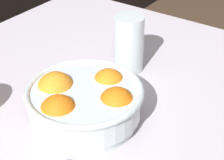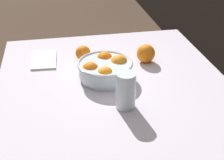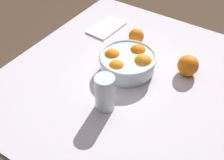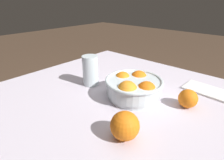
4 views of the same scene
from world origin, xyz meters
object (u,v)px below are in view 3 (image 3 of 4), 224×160
fruit_bowl (128,62)px  orange_loose_front (136,36)px  orange_loose_near_bowl (188,65)px  juice_glass (105,94)px

fruit_bowl → orange_loose_front: size_ratio=3.33×
orange_loose_near_bowl → orange_loose_front: orange_loose_near_bowl is taller
fruit_bowl → juice_glass: (0.21, 0.04, 0.02)m
orange_loose_near_bowl → orange_loose_front: bearing=-105.0°
fruit_bowl → orange_loose_near_bowl: 0.24m
fruit_bowl → orange_loose_near_bowl: bearing=119.5°
fruit_bowl → orange_loose_front: (-0.19, -0.07, -0.01)m
juice_glass → orange_loose_near_bowl: juice_glass is taller
orange_loose_near_bowl → fruit_bowl: bearing=-60.5°
fruit_bowl → juice_glass: 0.22m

